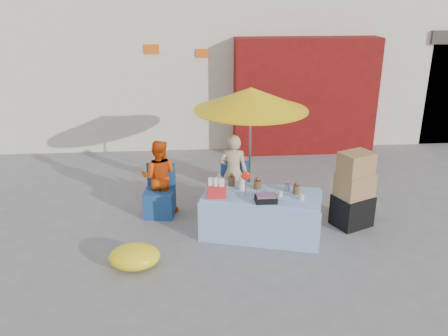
{
  "coord_description": "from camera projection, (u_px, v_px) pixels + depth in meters",
  "views": [
    {
      "loc": [
        -0.47,
        -6.2,
        3.6
      ],
      "look_at": [
        0.07,
        0.6,
        1.0
      ],
      "focal_mm": 38.0,
      "sensor_mm": 36.0,
      "label": 1
    }
  ],
  "objects": [
    {
      "name": "tarp_bundle",
      "position": [
        135.0,
        257.0,
        6.48
      ],
      "size": [
        0.72,
        0.59,
        0.32
      ],
      "primitive_type": "ellipsoid",
      "rotation": [
        0.0,
        0.0,
        -0.04
      ],
      "color": "yellow",
      "rests_on": "ground"
    },
    {
      "name": "vendor_orange",
      "position": [
        159.0,
        177.0,
        7.94
      ],
      "size": [
        0.68,
        0.57,
        1.27
      ],
      "primitive_type": "imported",
      "rotation": [
        0.0,
        0.0,
        3.0
      ],
      "color": "#E1480B",
      "rests_on": "ground"
    },
    {
      "name": "backdrop",
      "position": [
        220.0,
        7.0,
        13.03
      ],
      "size": [
        14.0,
        8.0,
        7.8
      ],
      "color": "silver",
      "rests_on": "ground"
    },
    {
      "name": "ground",
      "position": [
        222.0,
        245.0,
        7.1
      ],
      "size": [
        80.0,
        80.0,
        0.0
      ],
      "primitive_type": "plane",
      "color": "slate",
      "rests_on": "ground"
    },
    {
      "name": "market_table",
      "position": [
        261.0,
        214.0,
        7.28
      ],
      "size": [
        1.96,
        1.3,
        1.09
      ],
      "rotation": [
        0.0,
        0.0,
        -0.28
      ],
      "color": "#9ABEF6",
      "rests_on": "ground"
    },
    {
      "name": "umbrella",
      "position": [
        251.0,
        99.0,
        7.75
      ],
      "size": [
        1.9,
        1.9,
        2.09
      ],
      "color": "gray",
      "rests_on": "ground"
    },
    {
      "name": "chair_right",
      "position": [
        234.0,
        198.0,
        8.05
      ],
      "size": [
        0.54,
        0.53,
        0.85
      ],
      "rotation": [
        0.0,
        0.0,
        -0.14
      ],
      "color": "navy",
      "rests_on": "ground"
    },
    {
      "name": "box_stack",
      "position": [
        354.0,
        192.0,
        7.49
      ],
      "size": [
        0.7,
        0.65,
        1.24
      ],
      "rotation": [
        0.0,
        0.0,
        0.42
      ],
      "color": "black",
      "rests_on": "ground"
    },
    {
      "name": "chair_left",
      "position": [
        160.0,
        201.0,
        7.96
      ],
      "size": [
        0.54,
        0.53,
        0.85
      ],
      "rotation": [
        0.0,
        0.0,
        -0.14
      ],
      "color": "navy",
      "rests_on": "ground"
    },
    {
      "name": "vendor_beige",
      "position": [
        233.0,
        173.0,
        8.03
      ],
      "size": [
        0.53,
        0.39,
        1.34
      ],
      "primitive_type": "imported",
      "rotation": [
        0.0,
        0.0,
        3.0
      ],
      "color": "#C7B28D",
      "rests_on": "ground"
    }
  ]
}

